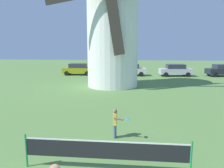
{
  "coord_description": "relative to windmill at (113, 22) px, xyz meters",
  "views": [
    {
      "loc": [
        0.72,
        -3.69,
        3.8
      ],
      "look_at": [
        -0.09,
        4.43,
        2.4
      ],
      "focal_mm": 34.73,
      "sensor_mm": 36.0,
      "label": 1
    }
  ],
  "objects": [
    {
      "name": "player_far",
      "position": [
        1.32,
        -12.32,
        -5.42
      ],
      "size": [
        0.72,
        0.54,
        1.26
      ],
      "color": "slate",
      "rests_on": "ground_plane"
    },
    {
      "name": "parked_car_cream",
      "position": [
        1.55,
        8.02,
        -5.33
      ],
      "size": [
        4.3,
        2.11,
        1.56
      ],
      "color": "silver",
      "rests_on": "ground_plane"
    },
    {
      "name": "parked_car_mustard",
      "position": [
        -5.57,
        8.08,
        -5.33
      ],
      "size": [
        4.15,
        2.01,
        1.56
      ],
      "color": "#999919",
      "rests_on": "ground_plane"
    },
    {
      "name": "parked_car_black",
      "position": [
        13.72,
        8.6,
        -5.33
      ],
      "size": [
        4.35,
        2.33,
        1.56
      ],
      "color": "#1E232D",
      "rests_on": "ground_plane"
    },
    {
      "name": "parked_car_silver",
      "position": [
        7.52,
        8.09,
        -5.33
      ],
      "size": [
        4.25,
        2.15,
        1.56
      ],
      "color": "silver",
      "rests_on": "ground_plane"
    },
    {
      "name": "tennis_net",
      "position": [
        1.22,
        -14.84,
        -5.45
      ],
      "size": [
        5.15,
        0.06,
        1.1
      ],
      "color": "#238E4C",
      "rests_on": "ground_plane"
    },
    {
      "name": "windmill",
      "position": [
        0.0,
        0.0,
        0.0
      ],
      "size": [
        10.86,
        5.57,
        13.94
      ],
      "color": "white",
      "rests_on": "ground_plane"
    }
  ]
}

